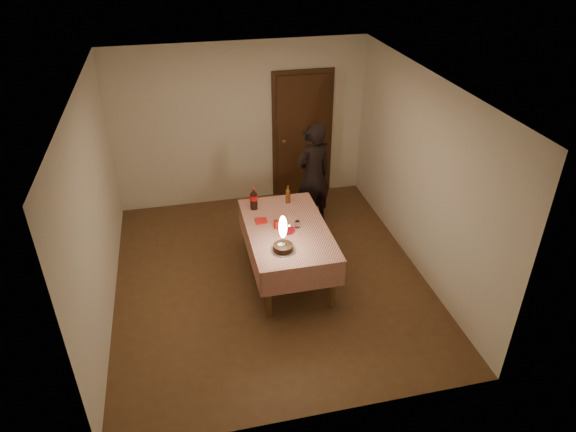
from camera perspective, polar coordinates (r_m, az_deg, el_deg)
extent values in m
cube|color=brown|center=(6.92, -2.04, -6.75)|extent=(4.00, 4.50, 0.01)
cube|color=beige|center=(8.24, -5.27, 10.00)|extent=(4.00, 0.04, 2.60)
cube|color=beige|center=(4.40, 3.40, -10.81)|extent=(4.00, 0.04, 2.60)
cube|color=beige|center=(6.22, -20.67, 0.67)|extent=(0.04, 4.50, 2.60)
cube|color=beige|center=(6.82, 14.53, 4.47)|extent=(0.04, 4.50, 2.60)
cube|color=silver|center=(5.71, -2.53, 14.36)|extent=(4.00, 4.50, 0.04)
cube|color=#472814|center=(8.49, 1.61, 8.77)|extent=(0.85, 0.05, 2.05)
sphere|color=#B28C33|center=(8.38, -0.45, 8.30)|extent=(0.06, 0.06, 0.06)
cube|color=brown|center=(6.54, -0.10, -1.55)|extent=(0.90, 1.60, 0.04)
cylinder|color=brown|center=(6.11, -2.15, -8.55)|extent=(0.07, 0.07, 0.69)
cylinder|color=brown|center=(6.26, 4.94, -7.51)|extent=(0.07, 0.07, 0.69)
cylinder|color=brown|center=(7.29, -4.37, -1.30)|extent=(0.07, 0.07, 0.69)
cylinder|color=brown|center=(7.42, 1.58, -0.59)|extent=(0.07, 0.07, 0.69)
cube|color=silver|center=(6.53, -0.10, -1.36)|extent=(1.02, 1.72, 0.01)
cube|color=silver|center=(5.95, 1.74, -7.08)|extent=(1.02, 0.01, 0.34)
cube|color=silver|center=(7.33, -1.57, 0.96)|extent=(1.02, 0.01, 0.34)
cube|color=silver|center=(6.55, -4.41, -3.18)|extent=(0.01, 1.72, 0.34)
cube|color=silver|center=(6.73, 4.09, -2.11)|extent=(0.01, 1.72, 0.34)
cylinder|color=white|center=(6.10, -0.55, -3.81)|extent=(0.30, 0.30, 0.01)
cylinder|color=black|center=(6.08, -0.55, -3.50)|extent=(0.23, 0.23, 0.07)
cylinder|color=white|center=(6.07, -0.77, -3.15)|extent=(0.07, 0.07, 0.00)
sphere|color=red|center=(6.05, -0.21, -3.14)|extent=(0.02, 0.02, 0.02)
cube|color=#19721E|center=(6.05, -0.05, -3.26)|extent=(0.02, 0.01, 0.00)
cube|color=#19721E|center=(6.04, -0.27, -3.31)|extent=(0.01, 0.02, 0.00)
cylinder|color=#262628|center=(6.03, -0.56, -2.75)|extent=(0.01, 0.01, 0.12)
ellipsoid|color=#FFF2BF|center=(5.92, -0.57, -1.22)|extent=(0.09, 0.09, 0.29)
sphere|color=white|center=(5.98, -0.56, -2.11)|extent=(0.04, 0.04, 0.04)
cylinder|color=#A50B1B|center=(6.46, -0.16, -1.60)|extent=(0.22, 0.22, 0.01)
cylinder|color=#AA140B|center=(6.50, -1.25, -0.94)|extent=(0.08, 0.08, 0.10)
cylinder|color=white|center=(6.51, 1.04, -0.93)|extent=(0.07, 0.07, 0.09)
cube|color=red|center=(6.65, -2.98, -0.55)|extent=(0.15, 0.15, 0.02)
cylinder|color=black|center=(6.90, -3.82, 1.62)|extent=(0.10, 0.10, 0.22)
cylinder|color=red|center=(6.87, -3.83, 2.05)|extent=(0.10, 0.10, 0.07)
cone|color=black|center=(6.83, -3.86, 2.71)|extent=(0.10, 0.10, 0.08)
cylinder|color=red|center=(6.81, -3.87, 3.05)|extent=(0.03, 0.03, 0.02)
cylinder|color=#55280E|center=(7.04, -0.01, 2.16)|extent=(0.06, 0.06, 0.18)
cone|color=#55280E|center=(6.99, -0.01, 3.02)|extent=(0.06, 0.06, 0.06)
cylinder|color=olive|center=(6.97, -0.01, 3.28)|extent=(0.02, 0.02, 0.02)
imported|color=black|center=(7.66, 2.80, 4.50)|extent=(0.70, 0.57, 1.65)
cube|color=black|center=(7.51, 2.33, 8.87)|extent=(0.15, 0.13, 0.10)
cylinder|color=black|center=(7.57, 2.00, 9.06)|extent=(0.10, 0.10, 0.08)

